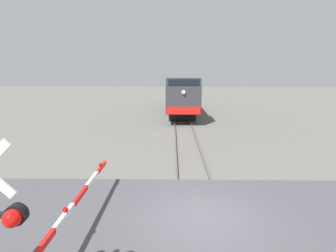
# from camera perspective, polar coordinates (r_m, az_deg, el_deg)

# --- Properties ---
(ground_plane) EXTENTS (160.00, 160.00, 0.00)m
(ground_plane) POSITION_cam_1_polar(r_m,az_deg,el_deg) (9.02, 7.09, -19.50)
(ground_plane) COLOR #605E59
(rail_track_left) EXTENTS (0.08, 80.00, 0.15)m
(rail_track_left) POSITION_cam_1_polar(r_m,az_deg,el_deg) (8.94, 2.26, -19.17)
(rail_track_left) COLOR #59544C
(rail_track_left) RESTS_ON ground_plane
(rail_track_right) EXTENTS (0.08, 80.00, 0.15)m
(rail_track_right) POSITION_cam_1_polar(r_m,az_deg,el_deg) (9.08, 11.86, -18.88)
(rail_track_right) COLOR #59544C
(rail_track_right) RESTS_ON ground_plane
(road_surface) EXTENTS (36.00, 5.99, 0.17)m
(road_surface) POSITION_cam_1_polar(r_m,az_deg,el_deg) (8.98, 7.10, -19.04)
(road_surface) COLOR #47474C
(road_surface) RESTS_ON ground_plane
(locomotive) EXTENTS (3.04, 18.44, 4.10)m
(locomotive) POSITION_cam_1_polar(r_m,az_deg,el_deg) (31.64, 2.67, 6.82)
(locomotive) COLOR black
(locomotive) RESTS_ON ground_plane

